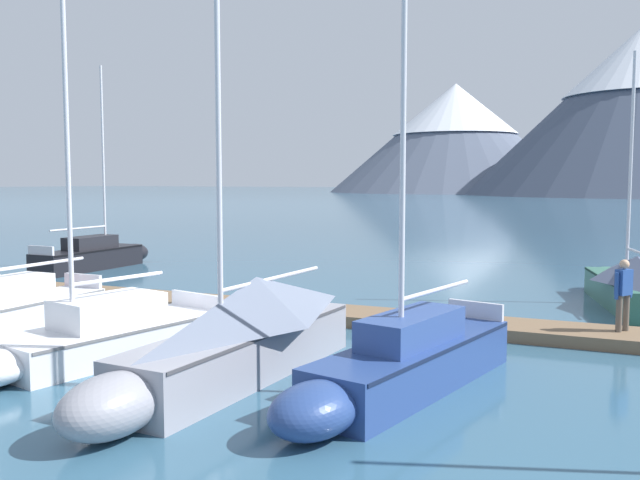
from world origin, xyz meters
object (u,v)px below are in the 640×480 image
at_px(sailboat_nearest_berth, 96,255).
at_px(sailboat_mid_dock_starboard, 93,337).
at_px(sailboat_far_berth, 237,334).
at_px(mooring_buoy_channel_marker, 54,306).
at_px(sailboat_end_of_dock, 631,282).
at_px(sailboat_outer_slip, 401,363).
at_px(person_on_dock, 623,291).

relative_size(sailboat_nearest_berth, sailboat_mid_dock_starboard, 1.19).
xyz_separation_m(sailboat_far_berth, mooring_buoy_channel_marker, (-8.39, 3.12, -0.69)).
height_order(sailboat_mid_dock_starboard, sailboat_end_of_dock, sailboat_end_of_dock).
xyz_separation_m(sailboat_nearest_berth, mooring_buoy_channel_marker, (6.42, -8.08, -0.37)).
distance_m(sailboat_far_berth, sailboat_outer_slip, 3.16).
relative_size(person_on_dock, mooring_buoy_channel_marker, 3.27).
relative_size(sailboat_end_of_dock, person_on_dock, 4.56).
distance_m(sailboat_outer_slip, mooring_buoy_channel_marker, 11.76).
bearing_deg(sailboat_outer_slip, mooring_buoy_channel_marker, 167.54).
relative_size(sailboat_outer_slip, mooring_buoy_channel_marker, 15.12).
distance_m(person_on_dock, mooring_buoy_channel_marker, 15.21).
bearing_deg(sailboat_mid_dock_starboard, sailboat_far_berth, 2.90).
distance_m(sailboat_nearest_berth, sailboat_end_of_dock, 21.18).
distance_m(sailboat_nearest_berth, mooring_buoy_channel_marker, 10.33).
distance_m(sailboat_outer_slip, person_on_dock, 6.82).
bearing_deg(mooring_buoy_channel_marker, sailboat_nearest_berth, 128.45).
bearing_deg(sailboat_nearest_berth, sailboat_mid_dock_starboard, -45.25).
xyz_separation_m(person_on_dock, mooring_buoy_channel_marker, (-14.79, -3.39, -1.04)).
xyz_separation_m(sailboat_mid_dock_starboard, sailboat_outer_slip, (6.61, 0.76, 0.07)).
bearing_deg(sailboat_nearest_berth, sailboat_end_of_dock, 1.56).
bearing_deg(sailboat_nearest_berth, person_on_dock, -12.49).
distance_m(sailboat_end_of_dock, person_on_dock, 5.30).
bearing_deg(sailboat_mid_dock_starboard, sailboat_outer_slip, 6.59).
relative_size(sailboat_far_berth, mooring_buoy_channel_marker, 14.70).
distance_m(sailboat_far_berth, mooring_buoy_channel_marker, 8.98).
height_order(sailboat_end_of_dock, mooring_buoy_channel_marker, sailboat_end_of_dock).
xyz_separation_m(sailboat_end_of_dock, mooring_buoy_channel_marker, (-14.75, -8.66, -0.55)).
xyz_separation_m(sailboat_mid_dock_starboard, sailboat_end_of_dock, (9.89, 11.96, 0.26)).
xyz_separation_m(sailboat_outer_slip, mooring_buoy_channel_marker, (-11.48, 2.54, -0.35)).
bearing_deg(sailboat_far_berth, sailboat_outer_slip, 10.75).
distance_m(sailboat_mid_dock_starboard, sailboat_far_berth, 3.56).
relative_size(sailboat_nearest_berth, sailboat_outer_slip, 1.13).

